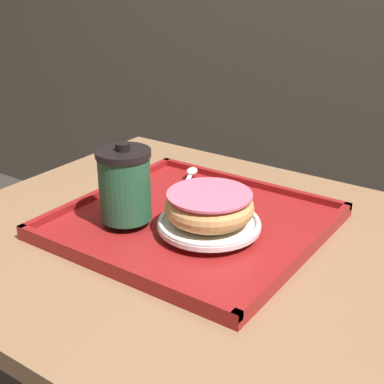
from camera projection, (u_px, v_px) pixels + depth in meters
cafe_table at (182, 319)px, 0.95m from camera, size 0.79×0.71×0.71m
serving_tray at (192, 223)px, 0.89m from camera, size 0.41×0.39×0.02m
coffee_cup_front at (125, 184)px, 0.85m from camera, size 0.09×0.09×0.13m
plate_with_chocolate_donut at (208, 224)px, 0.84m from camera, size 0.16×0.16×0.01m
donut_chocolate_glazed at (208, 207)px, 0.83m from camera, size 0.14×0.14×0.04m
spoon at (190, 175)px, 1.03m from camera, size 0.07×0.14×0.01m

